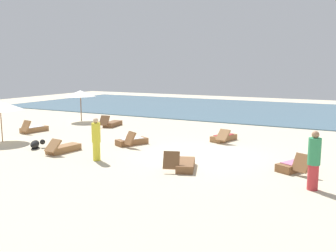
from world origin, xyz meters
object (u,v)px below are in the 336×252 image
(lounger_0, at_px, (34,129))
(person_1, at_px, (314,161))
(umbrella_2, at_px, (80,93))
(dog, at_px, (36,144))
(person_0, at_px, (96,139))
(umbrella_3, at_px, (0,105))
(lounger_4, at_px, (184,165))
(lounger_2, at_px, (132,141))
(lounger_6, at_px, (224,138))
(lounger_5, at_px, (295,166))
(lounger_3, at_px, (112,124))
(lounger_1, at_px, (63,148))

(lounger_0, distance_m, person_1, 15.57)
(umbrella_2, distance_m, dog, 8.63)
(lounger_0, distance_m, person_0, 8.04)
(umbrella_3, distance_m, lounger_4, 10.24)
(umbrella_2, height_order, lounger_2, umbrella_2)
(umbrella_3, distance_m, lounger_0, 3.17)
(lounger_2, distance_m, lounger_6, 4.57)
(lounger_0, relative_size, lounger_4, 0.98)
(person_0, bearing_deg, lounger_5, 16.72)
(lounger_6, relative_size, person_1, 1.00)
(umbrella_2, distance_m, lounger_5, 16.04)
(lounger_0, bearing_deg, lounger_5, -5.18)
(lounger_6, height_order, person_1, person_1)
(umbrella_3, height_order, lounger_4, umbrella_3)
(lounger_2, distance_m, person_0, 3.22)
(lounger_6, bearing_deg, dog, -141.29)
(lounger_4, bearing_deg, lounger_2, 146.41)
(umbrella_3, xyz_separation_m, lounger_2, (6.10, 2.30, -1.61))
(lounger_6, bearing_deg, lounger_0, -166.08)
(lounger_3, distance_m, lounger_5, 12.73)
(lounger_4, height_order, lounger_5, lounger_5)
(umbrella_3, distance_m, lounger_6, 11.06)
(lounger_4, bearing_deg, person_1, -3.28)
(lounger_2, xyz_separation_m, lounger_4, (4.01, -2.66, -0.01))
(lounger_0, distance_m, lounger_2, 6.82)
(lounger_5, relative_size, dog, 2.09)
(lounger_0, relative_size, person_1, 0.95)
(umbrella_3, distance_m, lounger_3, 6.85)
(umbrella_3, distance_m, person_0, 6.62)
(umbrella_2, bearing_deg, lounger_5, -21.53)
(lounger_1, relative_size, person_1, 0.98)
(lounger_1, relative_size, lounger_5, 1.03)
(lounger_4, bearing_deg, umbrella_2, 146.17)
(lounger_4, distance_m, person_0, 3.69)
(lounger_0, relative_size, dog, 2.08)
(lounger_2, relative_size, lounger_4, 0.99)
(lounger_0, xyz_separation_m, lounger_3, (2.70, 3.71, -0.01))
(lounger_0, xyz_separation_m, person_1, (15.21, -3.25, 0.72))
(umbrella_2, height_order, lounger_5, umbrella_2)
(lounger_3, height_order, lounger_6, lounger_3)
(lounger_0, distance_m, lounger_1, 5.85)
(umbrella_2, bearing_deg, lounger_0, -84.53)
(umbrella_2, relative_size, person_1, 1.16)
(lounger_2, height_order, person_1, person_1)
(lounger_1, bearing_deg, lounger_4, 0.09)
(umbrella_2, height_order, dog, umbrella_2)
(lounger_1, height_order, lounger_5, lounger_5)
(lounger_6, distance_m, person_0, 6.82)
(lounger_1, xyz_separation_m, lounger_5, (9.39, 1.70, 0.01))
(lounger_3, bearing_deg, umbrella_3, -107.35)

